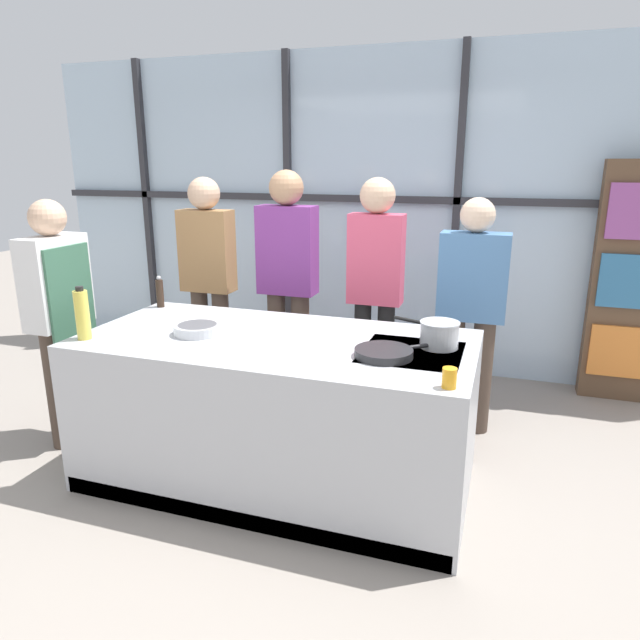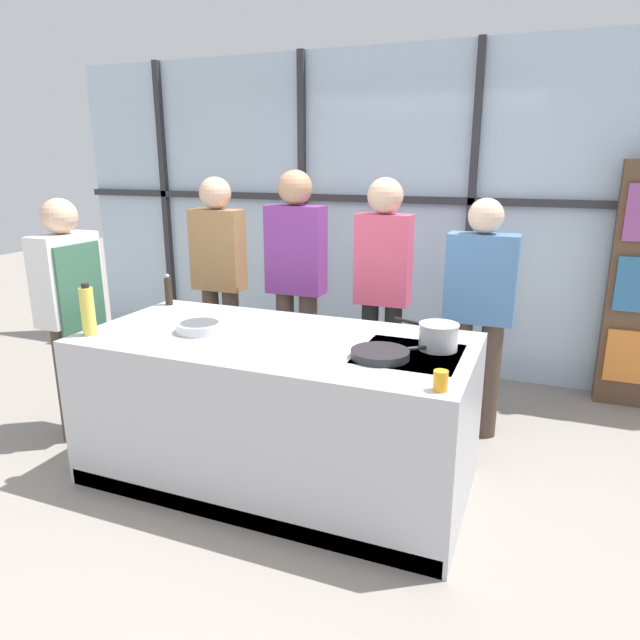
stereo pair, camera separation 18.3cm
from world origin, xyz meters
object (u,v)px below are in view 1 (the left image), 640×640
chef (60,310)px  mixing_bowl (197,329)px  oil_bottle (82,314)px  spectator_far_right (471,304)px  saucepan (439,334)px  white_plate (214,321)px  spectator_far_left (208,273)px  juice_glass_near (449,378)px  spectator_center_left (288,275)px  pepper_grinder (160,293)px  spectator_center_right (375,282)px  frying_pan (385,352)px

chef → mixing_bowl: size_ratio=5.93×
oil_bottle → spectator_far_right: bearing=34.6°
spectator_far_right → saucepan: bearing=83.4°
saucepan → white_plate: size_ratio=1.56×
mixing_bowl → oil_bottle: (-0.56, -0.29, 0.11)m
chef → saucepan: size_ratio=4.34×
white_plate → spectator_far_left: bearing=121.1°
saucepan → juice_glass_near: saucepan is taller
white_plate → juice_glass_near: bearing=-22.6°
spectator_far_left → spectator_center_left: spectator_center_left is taller
pepper_grinder → spectator_center_right: bearing=24.8°
spectator_far_right → mixing_bowl: bearing=37.1°
spectator_far_left → saucepan: size_ratio=4.64×
frying_pan → oil_bottle: bearing=-171.9°
spectator_center_right → pepper_grinder: bearing=24.8°
spectator_center_left → mixing_bowl: bearing=83.5°
spectator_center_right → frying_pan: 1.21m
chef → juice_glass_near: 2.59m
spectator_center_left → spectator_far_right: 1.35m
saucepan → oil_bottle: bearing=-165.8°
spectator_center_right → mixing_bowl: 1.37m
spectator_center_left → juice_glass_near: bearing=132.5°
saucepan → oil_bottle: (-1.92, -0.49, 0.07)m
spectator_center_right → juice_glass_near: bearing=114.8°
chef → spectator_center_right: 2.13m
spectator_center_left → oil_bottle: (-0.68, -1.40, -0.01)m
spectator_far_right → juice_glass_near: spectator_far_right is taller
oil_bottle → juice_glass_near: 2.04m
juice_glass_near → mixing_bowl: bearing=166.1°
spectator_center_right → spectator_center_left: bearing=0.0°
spectator_center_left → frying_pan: bearing=130.7°
saucepan → mixing_bowl: 1.38m
mixing_bowl → oil_bottle: oil_bottle is taller
spectator_far_right → oil_bottle: spectator_far_right is taller
spectator_center_left → frying_pan: (1.00, -1.16, -0.13)m
saucepan → oil_bottle: size_ratio=1.24×
chef → spectator_far_right: (2.54, 1.03, -0.00)m
spectator_center_right → frying_pan: (0.32, -1.16, -0.12)m
spectator_far_left → white_plate: (0.51, -0.85, -0.11)m
chef → juice_glass_near: bearing=79.9°
spectator_center_left → oil_bottle: 1.56m
white_plate → saucepan: bearing=-2.7°
oil_bottle → juice_glass_near: oil_bottle is taller
frying_pan → oil_bottle: (-1.68, -0.24, 0.12)m
frying_pan → juice_glass_near: 0.48m
frying_pan → chef: bearing=176.5°
spectator_center_left → spectator_far_left: bearing=0.0°
mixing_bowl → pepper_grinder: 0.75m
spectator_far_right → white_plate: spectator_far_right is taller
pepper_grinder → spectator_far_right: bearing=17.2°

